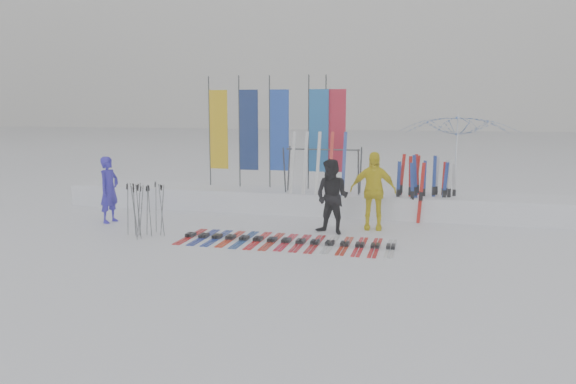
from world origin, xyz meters
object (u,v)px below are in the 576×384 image
(tent_canopy, at_px, (457,164))
(person_black, at_px, (332,197))
(ski_row, at_px, (287,241))
(person_blue, at_px, (109,190))
(person_yellow, at_px, (373,191))
(ski_rack, at_px, (323,164))

(tent_canopy, bearing_deg, person_black, -132.86)
(tent_canopy, height_order, ski_row, tent_canopy)
(person_blue, distance_m, tent_canopy, 9.17)
(person_yellow, height_order, tent_canopy, tent_canopy)
(person_blue, relative_size, tent_canopy, 0.54)
(tent_canopy, xyz_separation_m, ski_rack, (-3.52, -0.89, -0.02))
(person_blue, xyz_separation_m, person_yellow, (6.56, 0.83, 0.09))
(person_black, height_order, person_yellow, person_yellow)
(person_yellow, distance_m, tent_canopy, 3.15)
(person_yellow, relative_size, ski_rack, 0.92)
(person_blue, xyz_separation_m, person_black, (5.70, 0.11, 0.02))
(ski_rack, bearing_deg, tent_canopy, 14.23)
(ski_row, bearing_deg, person_black, 54.18)
(person_yellow, bearing_deg, ski_row, -137.05)
(person_black, relative_size, tent_canopy, 0.56)
(person_blue, relative_size, person_yellow, 0.90)
(tent_canopy, height_order, ski_rack, tent_canopy)
(person_yellow, bearing_deg, person_black, -144.89)
(person_blue, distance_m, ski_row, 5.06)
(person_blue, distance_m, person_black, 5.70)
(person_yellow, xyz_separation_m, tent_canopy, (2.01, 2.38, 0.46))
(person_yellow, distance_m, ski_row, 2.63)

